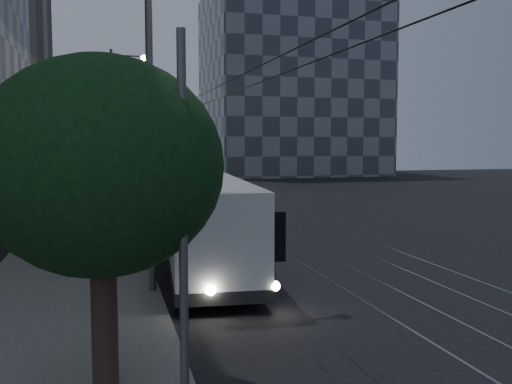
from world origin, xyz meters
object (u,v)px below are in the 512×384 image
at_px(pickup_silver, 152,217).
at_px(streetlamp_far, 118,111).
at_px(car_white_b, 135,191).
at_px(car_white_d, 150,185).
at_px(trolleybus, 203,220).
at_px(car_white_a, 169,203).
at_px(streetlamp_near, 165,80).
at_px(car_white_c, 152,187).

xyz_separation_m(pickup_silver, streetlamp_far, (-1.07, 15.73, 5.80)).
relative_size(car_white_b, car_white_d, 1.21).
relative_size(trolleybus, car_white_a, 3.21).
bearing_deg(car_white_b, streetlamp_far, 168.20).
distance_m(car_white_b, streetlamp_near, 27.17).
distance_m(trolleybus, car_white_b, 23.35).
relative_size(car_white_a, car_white_c, 1.01).
relative_size(car_white_b, car_white_c, 1.30).
bearing_deg(car_white_b, streetlamp_near, -82.04).
distance_m(car_white_b, car_white_d, 6.80).
height_order(car_white_d, streetlamp_near, streetlamp_near).
bearing_deg(car_white_d, streetlamp_far, -131.52).
xyz_separation_m(streetlamp_near, streetlamp_far, (-0.59, 27.06, 0.57)).
height_order(trolleybus, streetlamp_far, streetlamp_far).
height_order(car_white_b, car_white_d, car_white_b).
relative_size(trolleybus, streetlamp_far, 1.09).
xyz_separation_m(pickup_silver, car_white_d, (1.56, 21.95, -0.09)).
distance_m(trolleybus, streetlamp_near, 5.72).
height_order(trolleybus, streetlamp_near, streetlamp_near).
relative_size(car_white_c, car_white_d, 0.93).
xyz_separation_m(trolleybus, car_white_a, (0.50, 15.33, -1.00)).
xyz_separation_m(trolleybus, car_white_d, (0.46, 29.93, -0.96)).
relative_size(pickup_silver, streetlamp_far, 0.50).
height_order(car_white_c, streetlamp_far, streetlamp_far).
xyz_separation_m(car_white_c, car_white_d, (-0.04, 1.62, 0.07)).
height_order(trolleybus, car_white_b, trolleybus).
height_order(car_white_c, car_white_d, car_white_d).
bearing_deg(streetlamp_far, car_white_d, 67.02).
relative_size(trolleybus, car_white_b, 2.49).
xyz_separation_m(car_white_a, streetlamp_near, (-2.09, -18.66, 5.37)).
relative_size(car_white_a, streetlamp_far, 0.34).
bearing_deg(car_white_b, car_white_c, 81.26).
xyz_separation_m(pickup_silver, car_white_b, (0.00, 15.32, -0.07)).
xyz_separation_m(car_white_b, car_white_d, (1.56, 6.62, -0.02)).
height_order(car_white_a, car_white_d, car_white_d).
bearing_deg(car_white_c, trolleybus, -105.07).
height_order(pickup_silver, car_white_d, pickup_silver).
distance_m(pickup_silver, car_white_a, 7.52).
distance_m(pickup_silver, streetlamp_far, 16.80).
xyz_separation_m(pickup_silver, streetlamp_near, (-0.49, -11.32, 5.23)).
relative_size(car_white_d, streetlamp_near, 0.40).
bearing_deg(pickup_silver, car_white_a, 91.33).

